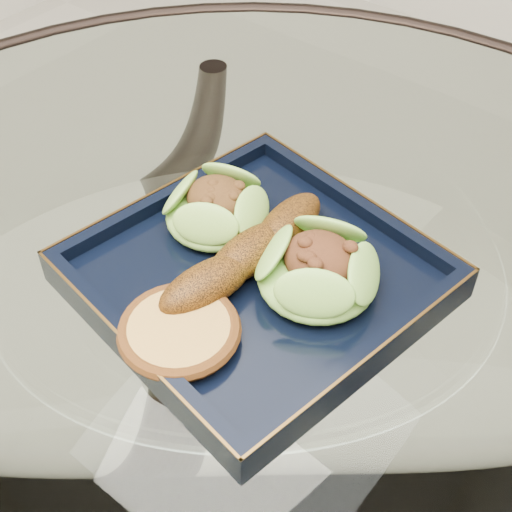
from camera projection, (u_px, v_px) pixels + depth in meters
The scene contains 6 objects.
dining_table at pixel (248, 394), 0.75m from camera, with size 1.13×1.13×0.77m.
navy_plate at pixel (256, 280), 0.63m from camera, with size 0.27×0.27×0.02m, color black.
lettuce_wrap_left at pixel (216, 211), 0.65m from camera, with size 0.09×0.09×0.03m, color #61982C.
lettuce_wrap_right at pixel (317, 273), 0.60m from camera, with size 0.10×0.10×0.04m, color #5D942B.
roasted_plantain at pixel (249, 253), 0.61m from camera, with size 0.18×0.04×0.03m, color #5B3009.
crumb_patty at pixel (179, 332), 0.56m from camera, with size 0.09×0.09×0.02m, color #C58D41.
Camera 1 is at (0.27, -0.33, 1.23)m, focal length 50.00 mm.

